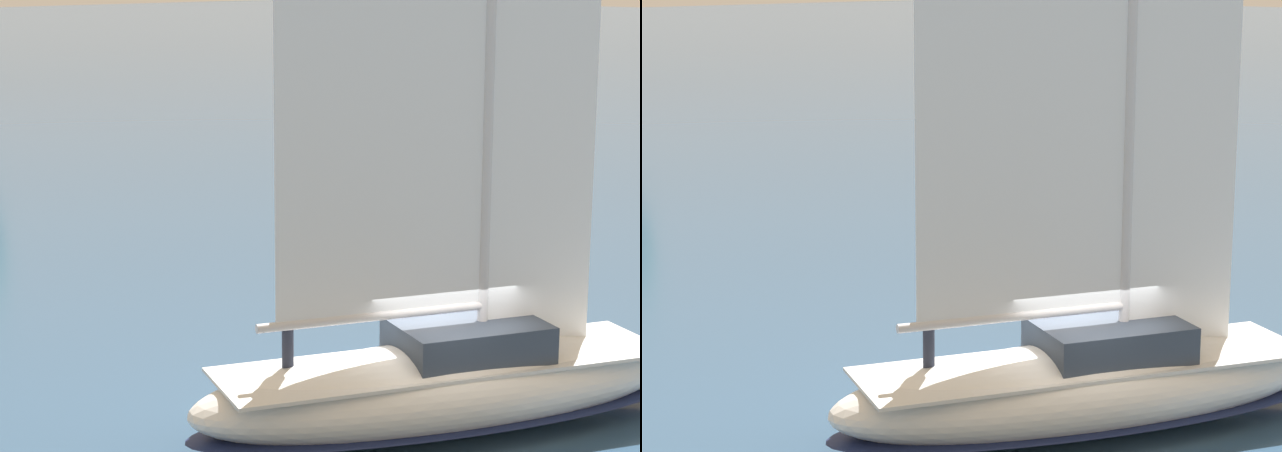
{
  "view_description": "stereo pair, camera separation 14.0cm",
  "coord_description": "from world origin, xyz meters",
  "views": [
    {
      "loc": [
        -16.45,
        -12.89,
        8.04
      ],
      "look_at": [
        0.0,
        3.0,
        3.23
      ],
      "focal_mm": 70.0,
      "sensor_mm": 36.0,
      "label": 1
    },
    {
      "loc": [
        -16.35,
        -12.99,
        8.04
      ],
      "look_at": [
        0.0,
        3.0,
        3.23
      ],
      "focal_mm": 70.0,
      "sensor_mm": 36.0,
      "label": 2
    }
  ],
  "objects": [
    {
      "name": "sailboat_main",
      "position": [
        0.01,
        -0.0,
        1.02
      ],
      "size": [
        9.54,
        6.36,
        12.81
      ],
      "color": "white",
      "rests_on": "ground"
    },
    {
      "name": "sailboat_moored_far_slip",
      "position": [
        26.6,
        23.56,
        0.64
      ],
      "size": [
        6.89,
        2.3,
        9.35
      ],
      "color": "silver",
      "rests_on": "ground"
    },
    {
      "name": "ground_plane",
      "position": [
        0.0,
        0.0,
        0.0
      ],
      "size": [
        400.0,
        400.0,
        0.0
      ],
      "primitive_type": "plane",
      "color": "#2D4C6B"
    }
  ]
}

